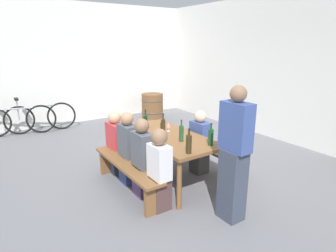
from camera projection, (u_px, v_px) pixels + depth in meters
ground_plane at (168, 178)px, 4.76m from camera, size 24.00×24.00×0.00m
back_wall at (299, 70)px, 6.09m from camera, size 14.00×0.20×3.20m
side_wall at (77, 64)px, 7.89m from camera, size 0.20×7.05×3.20m
tasting_table at (168, 140)px, 4.57m from camera, size 1.81×0.88×0.75m
bench_near at (127, 169)px, 4.27m from camera, size 1.71×0.30×0.45m
bench_far at (203, 150)px, 5.06m from camera, size 1.71×0.30×0.45m
wine_bottle_0 at (182, 133)px, 4.24m from camera, size 0.07×0.07×0.33m
wine_bottle_1 at (211, 137)px, 4.07m from camera, size 0.07×0.07×0.32m
wine_bottle_2 at (189, 144)px, 3.77m from camera, size 0.08×0.08×0.34m
wine_bottle_3 at (161, 137)px, 4.03m from camera, size 0.07×0.07×0.34m
wine_bottle_4 at (163, 126)px, 4.62m from camera, size 0.07×0.07×0.33m
wine_bottle_5 at (146, 121)px, 4.91m from camera, size 0.07×0.07×0.32m
wine_glass_0 at (168, 125)px, 4.72m from camera, size 0.06×0.06×0.15m
wine_glass_1 at (157, 133)px, 4.30m from camera, size 0.07×0.07×0.16m
wine_glass_2 at (163, 124)px, 4.75m from camera, size 0.07×0.07×0.16m
seated_guest_near_0 at (116, 144)px, 4.86m from camera, size 0.39×0.24×1.08m
seated_guest_near_1 at (128, 150)px, 4.48m from camera, size 0.35×0.24×1.15m
seated_guest_near_2 at (143, 159)px, 4.11m from camera, size 0.35×0.24×1.15m
seated_guest_near_3 at (159, 171)px, 3.75m from camera, size 0.32×0.24×1.12m
seated_guest_far_0 at (200, 144)px, 4.86m from camera, size 0.35×0.24×1.08m
standing_host at (234, 158)px, 3.47m from camera, size 0.38×0.24×1.70m
wine_barrel at (152, 106)px, 8.58m from camera, size 0.66×0.66×0.71m
parked_bicycle_0 at (18, 120)px, 6.91m from camera, size 0.40×1.67×0.90m
parked_bicycle_1 at (40, 117)px, 7.17m from camera, size 0.29×1.67×0.90m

